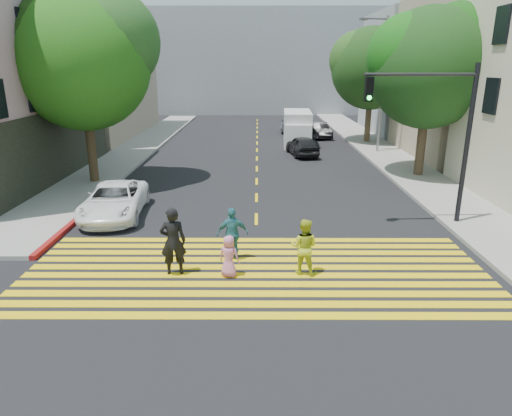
{
  "coord_description": "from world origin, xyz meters",
  "views": [
    {
      "loc": [
        0.05,
        -10.88,
        5.78
      ],
      "look_at": [
        0.0,
        3.0,
        1.4
      ],
      "focal_mm": 32.0,
      "sensor_mm": 36.0,
      "label": 1
    }
  ],
  "objects_px": {
    "pedestrian_man": "(173,241)",
    "pedestrian_extra": "(233,234)",
    "dark_car_parked": "(319,130)",
    "tree_left": "(83,54)",
    "pedestrian_child": "(229,256)",
    "tree_right_far": "(373,64)",
    "pedestrian_woman": "(304,247)",
    "dark_car_near": "(302,146)",
    "traffic_signal": "(440,124)",
    "tree_right_near": "(432,62)",
    "silver_car": "(292,124)",
    "white_van": "(297,129)",
    "white_sedan": "(114,200)"
  },
  "relations": [
    {
      "from": "tree_left",
      "to": "silver_car",
      "type": "bearing_deg",
      "value": 58.76
    },
    {
      "from": "tree_right_far",
      "to": "dark_car_parked",
      "type": "bearing_deg",
      "value": 140.94
    },
    {
      "from": "tree_right_far",
      "to": "silver_car",
      "type": "height_order",
      "value": "tree_right_far"
    },
    {
      "from": "pedestrian_man",
      "to": "dark_car_parked",
      "type": "distance_m",
      "value": 26.72
    },
    {
      "from": "tree_right_near",
      "to": "pedestrian_extra",
      "type": "relative_size",
      "value": 5.25
    },
    {
      "from": "pedestrian_woman",
      "to": "pedestrian_extra",
      "type": "bearing_deg",
      "value": -8.84
    },
    {
      "from": "tree_right_far",
      "to": "silver_car",
      "type": "distance_m",
      "value": 9.62
    },
    {
      "from": "tree_right_near",
      "to": "pedestrian_child",
      "type": "relative_size",
      "value": 7.1
    },
    {
      "from": "pedestrian_woman",
      "to": "pedestrian_child",
      "type": "distance_m",
      "value": 2.15
    },
    {
      "from": "pedestrian_man",
      "to": "traffic_signal",
      "type": "relative_size",
      "value": 0.34
    },
    {
      "from": "tree_left",
      "to": "pedestrian_extra",
      "type": "bearing_deg",
      "value": -51.84
    },
    {
      "from": "tree_right_near",
      "to": "pedestrian_woman",
      "type": "relative_size",
      "value": 5.28
    },
    {
      "from": "tree_left",
      "to": "tree_right_far",
      "type": "distance_m",
      "value": 20.75
    },
    {
      "from": "white_sedan",
      "to": "pedestrian_woman",
      "type": "bearing_deg",
      "value": -41.59
    },
    {
      "from": "pedestrian_man",
      "to": "dark_car_parked",
      "type": "relative_size",
      "value": 0.54
    },
    {
      "from": "pedestrian_child",
      "to": "white_van",
      "type": "height_order",
      "value": "white_van"
    },
    {
      "from": "pedestrian_man",
      "to": "silver_car",
      "type": "bearing_deg",
      "value": -107.33
    },
    {
      "from": "pedestrian_man",
      "to": "silver_car",
      "type": "distance_m",
      "value": 29.48
    },
    {
      "from": "pedestrian_extra",
      "to": "white_van",
      "type": "height_order",
      "value": "white_van"
    },
    {
      "from": "tree_right_near",
      "to": "silver_car",
      "type": "relative_size",
      "value": 1.9
    },
    {
      "from": "pedestrian_man",
      "to": "traffic_signal",
      "type": "bearing_deg",
      "value": -161.21
    },
    {
      "from": "pedestrian_child",
      "to": "dark_car_parked",
      "type": "bearing_deg",
      "value": -82.76
    },
    {
      "from": "white_sedan",
      "to": "traffic_signal",
      "type": "xyz_separation_m",
      "value": [
        12.08,
        -1.02,
        3.13
      ]
    },
    {
      "from": "dark_car_parked",
      "to": "tree_left",
      "type": "bearing_deg",
      "value": -139.91
    },
    {
      "from": "pedestrian_woman",
      "to": "pedestrian_man",
      "type": "bearing_deg",
      "value": 17.76
    },
    {
      "from": "pedestrian_man",
      "to": "dark_car_parked",
      "type": "xyz_separation_m",
      "value": [
        7.44,
        25.66,
        -0.38
      ]
    },
    {
      "from": "pedestrian_extra",
      "to": "tree_right_near",
      "type": "bearing_deg",
      "value": -139.54
    },
    {
      "from": "pedestrian_woman",
      "to": "traffic_signal",
      "type": "distance_m",
      "value": 7.22
    },
    {
      "from": "tree_right_near",
      "to": "dark_car_parked",
      "type": "height_order",
      "value": "tree_right_near"
    },
    {
      "from": "white_sedan",
      "to": "pedestrian_child",
      "type": "bearing_deg",
      "value": -52.94
    },
    {
      "from": "tree_right_near",
      "to": "pedestrian_child",
      "type": "xyz_separation_m",
      "value": [
        -9.5,
        -12.1,
        -5.28
      ]
    },
    {
      "from": "pedestrian_woman",
      "to": "white_sedan",
      "type": "height_order",
      "value": "pedestrian_woman"
    },
    {
      "from": "tree_right_far",
      "to": "pedestrian_woman",
      "type": "distance_m",
      "value": 24.46
    },
    {
      "from": "pedestrian_child",
      "to": "pedestrian_woman",
      "type": "bearing_deg",
      "value": -154.67
    },
    {
      "from": "tree_left",
      "to": "tree_right_near",
      "type": "bearing_deg",
      "value": 4.88
    },
    {
      "from": "pedestrian_child",
      "to": "traffic_signal",
      "type": "bearing_deg",
      "value": -128.82
    },
    {
      "from": "dark_car_parked",
      "to": "dark_car_near",
      "type": "bearing_deg",
      "value": -114.02
    },
    {
      "from": "pedestrian_extra",
      "to": "dark_car_near",
      "type": "xyz_separation_m",
      "value": [
        3.71,
        16.88,
        -0.18
      ]
    },
    {
      "from": "pedestrian_man",
      "to": "pedestrian_extra",
      "type": "relative_size",
      "value": 1.2
    },
    {
      "from": "tree_left",
      "to": "pedestrian_woman",
      "type": "bearing_deg",
      "value": -47.74
    },
    {
      "from": "pedestrian_man",
      "to": "white_van",
      "type": "distance_m",
      "value": 22.8
    },
    {
      "from": "pedestrian_extra",
      "to": "dark_car_near",
      "type": "distance_m",
      "value": 17.28
    },
    {
      "from": "dark_car_near",
      "to": "traffic_signal",
      "type": "xyz_separation_m",
      "value": [
        3.47,
        -13.73,
        3.13
      ]
    },
    {
      "from": "dark_car_near",
      "to": "dark_car_parked",
      "type": "xyz_separation_m",
      "value": [
        2.1,
        7.72,
        -0.04
      ]
    },
    {
      "from": "silver_car",
      "to": "dark_car_parked",
      "type": "distance_m",
      "value": 3.89
    },
    {
      "from": "pedestrian_woman",
      "to": "pedestrian_child",
      "type": "height_order",
      "value": "pedestrian_woman"
    },
    {
      "from": "tree_right_far",
      "to": "pedestrian_woman",
      "type": "height_order",
      "value": "tree_right_far"
    },
    {
      "from": "pedestrian_woman",
      "to": "silver_car",
      "type": "xyz_separation_m",
      "value": [
        1.7,
        28.93,
        -0.16
      ]
    },
    {
      "from": "tree_right_near",
      "to": "silver_car",
      "type": "distance_m",
      "value": 18.7
    },
    {
      "from": "pedestrian_man",
      "to": "pedestrian_child",
      "type": "relative_size",
      "value": 1.63
    }
  ]
}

